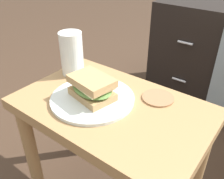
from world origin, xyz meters
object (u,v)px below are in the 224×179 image
(beer_glass, at_px, (72,55))
(coaster, at_px, (158,98))
(sandwich_front, at_px, (92,87))
(plate, at_px, (93,98))

(beer_glass, height_order, coaster, beer_glass)
(sandwich_front, height_order, beer_glass, beer_glass)
(coaster, bearing_deg, sandwich_front, -140.56)
(sandwich_front, bearing_deg, coaster, 39.44)
(beer_glass, bearing_deg, plate, -27.43)
(sandwich_front, height_order, coaster, sandwich_front)
(plate, distance_m, coaster, 0.20)
(sandwich_front, xyz_separation_m, beer_glass, (-0.16, 0.09, 0.03))
(sandwich_front, xyz_separation_m, coaster, (0.15, 0.12, -0.04))
(plate, distance_m, sandwich_front, 0.04)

